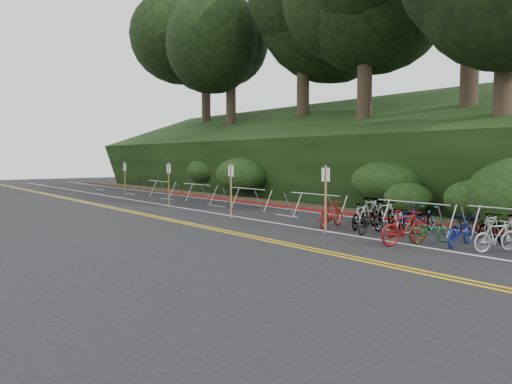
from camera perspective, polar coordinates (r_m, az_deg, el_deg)
ground at (r=14.92m, az=20.21°, el=-6.98°), size 120.00×120.00×0.00m
road_markings at (r=22.28m, az=-1.48°, el=-3.16°), size 7.47×80.00×0.01m
red_curb at (r=26.94m, az=4.83°, el=-1.83°), size 0.25×28.00×0.10m
embankment at (r=36.91m, az=5.75°, el=3.65°), size 14.30×48.14×9.11m
tree_cluster at (r=38.44m, az=-1.07°, el=18.97°), size 33.60×55.00×20.45m
bike_racks_rest at (r=25.92m, az=-1.06°, el=-0.26°), size 1.14×23.00×1.17m
signposts_rest at (r=25.38m, az=-6.77°, el=0.93°), size 0.08×18.40×2.50m
bike_front at (r=16.46m, az=16.63°, el=-3.90°), size 0.88×1.94×1.13m
bike_valet at (r=18.32m, az=20.65°, el=-3.45°), size 3.55×10.81×1.08m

